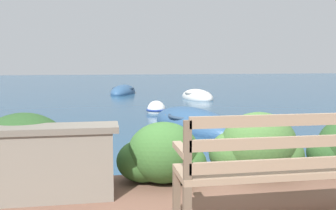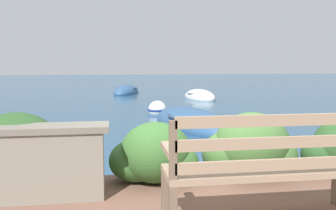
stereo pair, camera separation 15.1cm
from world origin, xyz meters
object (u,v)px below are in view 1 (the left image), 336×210
(park_bench, at_px, (279,164))
(rowboat_far, at_px, (123,92))
(rowboat_mid, at_px, (197,97))
(mooring_buoy, at_px, (156,110))
(rowboat_nearest, at_px, (193,125))

(park_bench, bearing_deg, rowboat_far, 85.79)
(rowboat_far, bearing_deg, rowboat_mid, -119.01)
(rowboat_mid, relative_size, rowboat_far, 0.83)
(park_bench, xyz_separation_m, mooring_buoy, (0.13, 8.28, -0.61))
(rowboat_mid, relative_size, mooring_buoy, 3.87)
(rowboat_mid, height_order, rowboat_far, rowboat_far)
(rowboat_nearest, xyz_separation_m, mooring_buoy, (-0.50, 2.62, 0.03))
(rowboat_nearest, xyz_separation_m, rowboat_far, (-1.14, 9.63, -0.00))
(park_bench, distance_m, mooring_buoy, 8.30)
(mooring_buoy, bearing_deg, park_bench, -90.92)
(park_bench, height_order, rowboat_nearest, park_bench)
(park_bench, distance_m, rowboat_nearest, 5.73)
(rowboat_nearest, relative_size, rowboat_mid, 1.43)
(park_bench, xyz_separation_m, rowboat_nearest, (0.63, 5.66, -0.64))
(rowboat_nearest, height_order, rowboat_far, rowboat_nearest)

